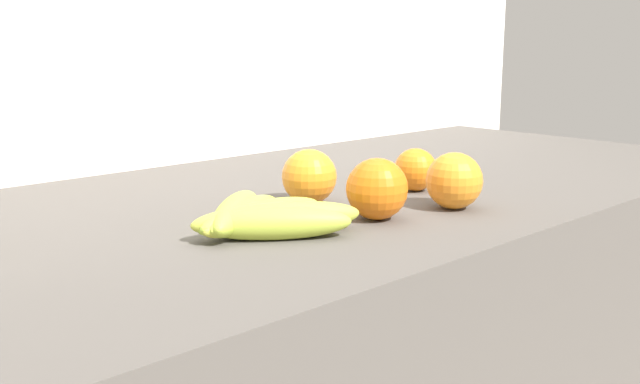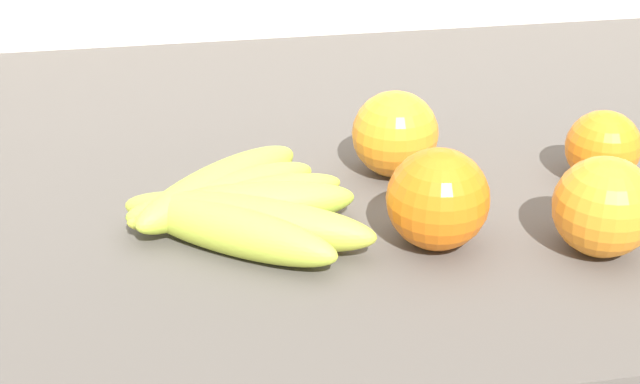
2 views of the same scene
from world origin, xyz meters
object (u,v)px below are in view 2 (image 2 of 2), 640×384
object	(u,v)px
orange_right	(603,147)
banana_bunch	(235,208)
orange_back_left	(438,199)
orange_far_right	(395,134)
orange_front	(604,207)

from	to	relation	value
orange_right	banana_bunch	bearing A→B (deg)	-174.69
orange_back_left	orange_right	bearing A→B (deg)	24.64
orange_back_left	orange_far_right	bearing A→B (deg)	90.61
orange_far_right	orange_front	distance (m)	0.21
orange_right	orange_far_right	bearing A→B (deg)	165.30
orange_front	orange_back_left	world-z (taller)	orange_back_left
orange_far_right	orange_right	xyz separation A→B (m)	(0.18, -0.05, -0.01)
banana_bunch	orange_right	distance (m)	0.34
orange_right	orange_back_left	size ratio (longest dim) A/B	0.82
orange_far_right	orange_back_left	xyz separation A→B (m)	(0.00, -0.13, 0.00)
banana_bunch	orange_front	size ratio (longest dim) A/B	2.72
orange_front	orange_back_left	distance (m)	0.13
banana_bunch	orange_back_left	distance (m)	0.17
banana_bunch	orange_front	xyz separation A→B (m)	(0.29, -0.09, 0.02)
orange_far_right	orange_front	bearing A→B (deg)	-52.32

